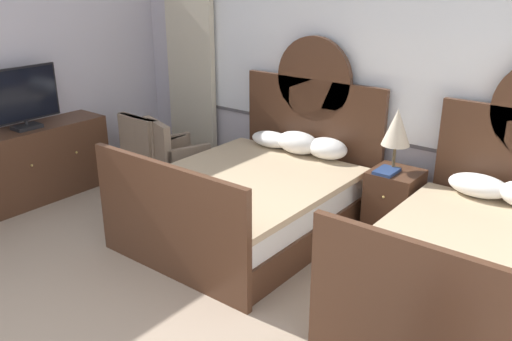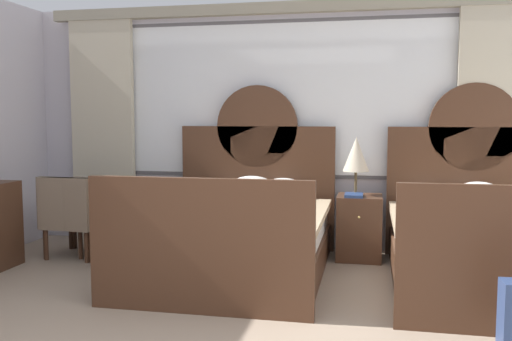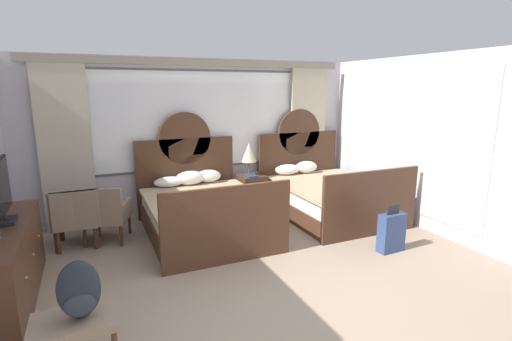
{
  "view_description": "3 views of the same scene",
  "coord_description": "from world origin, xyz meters",
  "px_view_note": "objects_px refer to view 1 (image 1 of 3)",
  "views": [
    {
      "loc": [
        2.7,
        -1.23,
        2.45
      ],
      "look_at": [
        0.13,
        2.04,
        0.88
      ],
      "focal_mm": 37.65,
      "sensor_mm": 36.0,
      "label": 1
    },
    {
      "loc": [
        0.91,
        -2.41,
        1.46
      ],
      "look_at": [
        0.08,
        1.63,
        1.06
      ],
      "focal_mm": 39.02,
      "sensor_mm": 36.0,
      "label": 2
    },
    {
      "loc": [
        -1.82,
        -2.82,
        2.19
      ],
      "look_at": [
        0.39,
        2.15,
        1.01
      ],
      "focal_mm": 26.64,
      "sensor_mm": 36.0,
      "label": 3
    }
  ],
  "objects_px": {
    "nightstand_between_beds": "(393,203)",
    "book_on_nightstand": "(387,171)",
    "armchair_by_window_centre": "(150,146)",
    "table_lamp_on_nightstand": "(397,128)",
    "armchair_by_window_left": "(173,152)",
    "tv_flatscreen": "(23,98)",
    "armchair_by_window_right": "(151,146)",
    "bed_near_mirror": "(492,270)",
    "dresser_minibar": "(20,168)",
    "bed_near_window": "(255,195)"
  },
  "relations": [
    {
      "from": "armchair_by_window_centre",
      "to": "tv_flatscreen",
      "type": "bearing_deg",
      "value": -117.25
    },
    {
      "from": "armchair_by_window_left",
      "to": "table_lamp_on_nightstand",
      "type": "bearing_deg",
      "value": 12.12
    },
    {
      "from": "dresser_minibar",
      "to": "armchair_by_window_centre",
      "type": "bearing_deg",
      "value": 64.24
    },
    {
      "from": "nightstand_between_beds",
      "to": "armchair_by_window_right",
      "type": "height_order",
      "value": "armchair_by_window_right"
    },
    {
      "from": "tv_flatscreen",
      "to": "armchair_by_window_left",
      "type": "height_order",
      "value": "tv_flatscreen"
    },
    {
      "from": "dresser_minibar",
      "to": "armchair_by_window_right",
      "type": "distance_m",
      "value": 1.45
    },
    {
      "from": "nightstand_between_beds",
      "to": "armchair_by_window_right",
      "type": "distance_m",
      "value": 2.93
    },
    {
      "from": "nightstand_between_beds",
      "to": "bed_near_window",
      "type": "bearing_deg",
      "value": -146.92
    },
    {
      "from": "dresser_minibar",
      "to": "armchair_by_window_right",
      "type": "xyz_separation_m",
      "value": [
        0.64,
        1.31,
        0.04
      ]
    },
    {
      "from": "nightstand_between_beds",
      "to": "tv_flatscreen",
      "type": "relative_size",
      "value": 0.82
    },
    {
      "from": "dresser_minibar",
      "to": "bed_near_mirror",
      "type": "bearing_deg",
      "value": 13.04
    },
    {
      "from": "bed_near_window",
      "to": "dresser_minibar",
      "type": "relative_size",
      "value": 1.11
    },
    {
      "from": "nightstand_between_beds",
      "to": "table_lamp_on_nightstand",
      "type": "relative_size",
      "value": 1.11
    },
    {
      "from": "nightstand_between_beds",
      "to": "armchair_by_window_right",
      "type": "relative_size",
      "value": 0.77
    },
    {
      "from": "dresser_minibar",
      "to": "tv_flatscreen",
      "type": "xyz_separation_m",
      "value": [
        0.03,
        0.13,
        0.75
      ]
    },
    {
      "from": "dresser_minibar",
      "to": "armchair_by_window_left",
      "type": "bearing_deg",
      "value": 52.31
    },
    {
      "from": "table_lamp_on_nightstand",
      "to": "dresser_minibar",
      "type": "bearing_deg",
      "value": -152.13
    },
    {
      "from": "armchair_by_window_right",
      "to": "nightstand_between_beds",
      "type": "bearing_deg",
      "value": 10.09
    },
    {
      "from": "dresser_minibar",
      "to": "bed_near_window",
      "type": "bearing_deg",
      "value": 24.35
    },
    {
      "from": "nightstand_between_beds",
      "to": "dresser_minibar",
      "type": "distance_m",
      "value": 3.97
    },
    {
      "from": "bed_near_window",
      "to": "tv_flatscreen",
      "type": "bearing_deg",
      "value": -158.14
    },
    {
      "from": "book_on_nightstand",
      "to": "tv_flatscreen",
      "type": "distance_m",
      "value": 3.82
    },
    {
      "from": "tv_flatscreen",
      "to": "armchair_by_window_right",
      "type": "height_order",
      "value": "tv_flatscreen"
    },
    {
      "from": "nightstand_between_beds",
      "to": "armchair_by_window_centre",
      "type": "xyz_separation_m",
      "value": [
        -2.89,
        -0.51,
        0.13
      ]
    },
    {
      "from": "nightstand_between_beds",
      "to": "book_on_nightstand",
      "type": "xyz_separation_m",
      "value": [
        -0.06,
        -0.09,
        0.34
      ]
    },
    {
      "from": "bed_near_mirror",
      "to": "nightstand_between_beds",
      "type": "relative_size",
      "value": 3.36
    },
    {
      "from": "bed_near_window",
      "to": "armchair_by_window_right",
      "type": "distance_m",
      "value": 1.77
    },
    {
      "from": "bed_near_window",
      "to": "nightstand_between_beds",
      "type": "height_order",
      "value": "bed_near_window"
    },
    {
      "from": "table_lamp_on_nightstand",
      "to": "book_on_nightstand",
      "type": "bearing_deg",
      "value": -96.5
    },
    {
      "from": "bed_near_window",
      "to": "table_lamp_on_nightstand",
      "type": "relative_size",
      "value": 3.72
    },
    {
      "from": "nightstand_between_beds",
      "to": "book_on_nightstand",
      "type": "distance_m",
      "value": 0.36
    },
    {
      "from": "nightstand_between_beds",
      "to": "book_on_nightstand",
      "type": "bearing_deg",
      "value": -122.5
    },
    {
      "from": "bed_near_mirror",
      "to": "nightstand_between_beds",
      "type": "distance_m",
      "value": 1.35
    },
    {
      "from": "table_lamp_on_nightstand",
      "to": "armchair_by_window_left",
      "type": "xyz_separation_m",
      "value": [
        -2.47,
        -0.53,
        -0.61
      ]
    },
    {
      "from": "armchair_by_window_right",
      "to": "dresser_minibar",
      "type": "bearing_deg",
      "value": -116.12
    },
    {
      "from": "bed_near_mirror",
      "to": "armchair_by_window_centre",
      "type": "height_order",
      "value": "bed_near_mirror"
    },
    {
      "from": "bed_near_mirror",
      "to": "armchair_by_window_centre",
      "type": "distance_m",
      "value": 4.02
    },
    {
      "from": "book_on_nightstand",
      "to": "armchair_by_window_centre",
      "type": "xyz_separation_m",
      "value": [
        -2.84,
        -0.42,
        -0.21
      ]
    },
    {
      "from": "dresser_minibar",
      "to": "tv_flatscreen",
      "type": "height_order",
      "value": "tv_flatscreen"
    },
    {
      "from": "bed_near_mirror",
      "to": "armchair_by_window_left",
      "type": "relative_size",
      "value": 2.6
    },
    {
      "from": "dresser_minibar",
      "to": "armchair_by_window_left",
      "type": "height_order",
      "value": "armchair_by_window_left"
    },
    {
      "from": "dresser_minibar",
      "to": "nightstand_between_beds",
      "type": "bearing_deg",
      "value": 27.3
    },
    {
      "from": "armchair_by_window_right",
      "to": "table_lamp_on_nightstand",
      "type": "bearing_deg",
      "value": 10.66
    },
    {
      "from": "armchair_by_window_left",
      "to": "book_on_nightstand",
      "type": "bearing_deg",
      "value": 9.68
    },
    {
      "from": "bed_near_mirror",
      "to": "dresser_minibar",
      "type": "distance_m",
      "value": 4.77
    },
    {
      "from": "nightstand_between_beds",
      "to": "armchair_by_window_right",
      "type": "xyz_separation_m",
      "value": [
        -2.88,
        -0.51,
        0.13
      ]
    },
    {
      "from": "table_lamp_on_nightstand",
      "to": "armchair_by_window_left",
      "type": "distance_m",
      "value": 2.6
    },
    {
      "from": "bed_near_window",
      "to": "armchair_by_window_centre",
      "type": "height_order",
      "value": "bed_near_window"
    },
    {
      "from": "nightstand_between_beds",
      "to": "armchair_by_window_left",
      "type": "height_order",
      "value": "armchair_by_window_left"
    },
    {
      "from": "bed_near_window",
      "to": "armchair_by_window_left",
      "type": "xyz_separation_m",
      "value": [
        -1.39,
        0.22,
        0.1
      ]
    }
  ]
}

